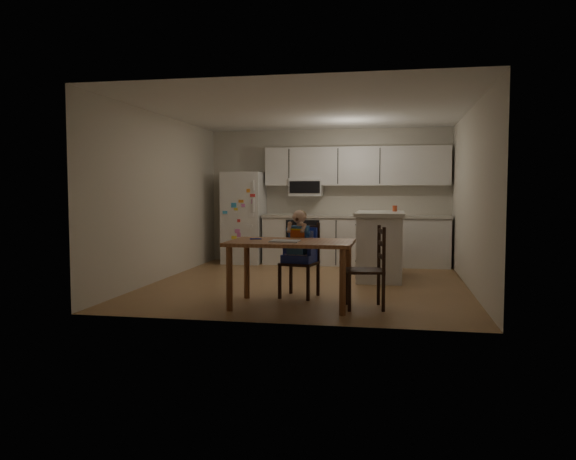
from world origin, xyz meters
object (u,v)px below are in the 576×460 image
Objects in this scene: red_cup at (395,208)px; dining_table at (291,250)px; chair_booster at (301,244)px; refrigerator at (244,218)px; chair_side at (373,262)px; kitchen_island at (380,245)px.

dining_table is at bearing -114.25° from red_cup.
chair_booster is at bearing -120.25° from red_cup.
dining_table is at bearing -79.49° from chair_booster.
refrigerator reaches higher than chair_side.
dining_table is 1.29× the size of chair_booster.
kitchen_island is 0.97× the size of dining_table.
kitchen_island is at bearing -29.09° from refrigerator.
kitchen_island is at bearing 169.51° from chair_side.
dining_table is at bearing -95.79° from chair_side.
dining_table is (-0.97, -2.35, 0.15)m from kitchen_island.
refrigerator is 4.10m from dining_table.
kitchen_island is (2.56, -1.43, -0.33)m from refrigerator.
dining_table is at bearing -112.48° from kitchen_island.
red_cup is 2.38m from chair_booster.
refrigerator is at bearing 112.89° from dining_table.
chair_booster is (1.60, -3.16, -0.18)m from refrigerator.
kitchen_island is 2.54m from dining_table.
red_cup is 0.08× the size of chair_booster.
kitchen_island is 1.25× the size of chair_booster.
red_cup reaches higher than kitchen_island.
red_cup is at bearing 71.11° from chair_booster.
dining_table is (-1.19, -2.64, -0.41)m from red_cup.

